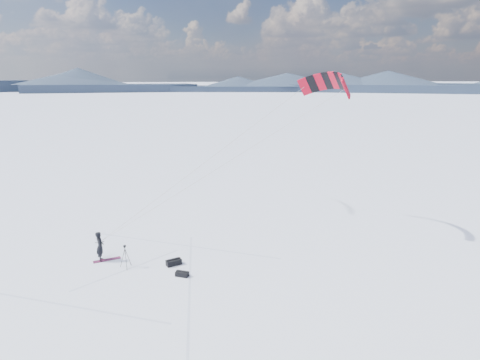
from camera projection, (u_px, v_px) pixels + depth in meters
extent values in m
plane|color=white|center=(109.00, 276.00, 22.48)|extent=(1800.00, 1800.00, 0.00)
cube|color=#1B2639|center=(370.00, 88.00, 313.03)|extent=(150.19, 119.71, 5.52)
cone|color=#1B2639|center=(371.00, 84.00, 312.34)|extent=(88.58, 88.58, 8.00)
cube|color=#1B2639|center=(238.00, 87.00, 331.63)|extent=(156.46, 80.45, 5.52)
cone|color=#1B2639|center=(238.00, 84.00, 330.94)|extent=(77.75, 77.75, 8.00)
cube|color=#1B2639|center=(106.00, 88.00, 316.65)|extent=(153.20, 57.23, 5.52)
cone|color=#1B2639|center=(106.00, 84.00, 315.96)|extent=(69.07, 69.07, 8.00)
cube|color=#ADB8D1|center=(38.00, 299.00, 20.14)|extent=(3.52, 7.29, 0.01)
cube|color=#ADB8D1|center=(80.00, 274.00, 22.69)|extent=(6.45, 7.79, 0.01)
cube|color=#ADB8D1|center=(114.00, 254.00, 25.23)|extent=(11.66, 3.07, 0.01)
imported|color=black|center=(101.00, 260.00, 24.40)|extent=(0.53, 0.73, 1.86)
cube|color=maroon|center=(107.00, 260.00, 24.45)|extent=(1.64, 0.65, 0.04)
cylinder|color=black|center=(128.00, 257.00, 23.48)|extent=(0.32, 0.27, 1.21)
cylinder|color=black|center=(123.00, 258.00, 23.37)|extent=(0.37, 0.17, 1.21)
cylinder|color=black|center=(126.00, 259.00, 23.18)|extent=(0.09, 0.39, 1.21)
cylinder|color=black|center=(125.00, 251.00, 23.24)|extent=(0.04, 0.04, 0.35)
cube|color=black|center=(125.00, 248.00, 23.18)|extent=(0.10, 0.10, 0.05)
cube|color=black|center=(125.00, 246.00, 23.16)|extent=(0.16, 0.15, 0.10)
cylinder|color=black|center=(125.00, 246.00, 23.24)|extent=(0.07, 0.10, 0.07)
cube|color=black|center=(174.00, 262.00, 23.78)|extent=(0.98, 0.66, 0.34)
cylinder|color=black|center=(174.00, 259.00, 23.73)|extent=(0.83, 0.33, 0.08)
cube|color=black|center=(182.00, 274.00, 22.45)|extent=(0.81, 0.67, 0.27)
cylinder|color=black|center=(182.00, 271.00, 22.41)|extent=(0.64, 0.42, 0.08)
cube|color=#B7061C|center=(346.00, 88.00, 25.33)|extent=(1.03, 0.73, 1.40)
cube|color=black|center=(345.00, 85.00, 25.88)|extent=(0.94, 0.78, 1.35)
cube|color=#B7061C|center=(343.00, 82.00, 26.48)|extent=(0.83, 0.80, 1.29)
cube|color=black|center=(339.00, 81.00, 27.10)|extent=(0.73, 0.80, 1.24)
cube|color=#B7061C|center=(334.00, 80.00, 27.73)|extent=(0.84, 0.80, 1.17)
cube|color=black|center=(328.00, 81.00, 28.33)|extent=(0.94, 0.79, 1.24)
cube|color=#B7061C|center=(320.00, 82.00, 28.88)|extent=(1.03, 0.76, 1.29)
cube|color=black|center=(313.00, 84.00, 29.37)|extent=(1.11, 0.70, 1.35)
cube|color=#B7061C|center=(305.00, 87.00, 29.76)|extent=(1.18, 0.62, 1.40)
cylinder|color=#929396|center=(226.00, 163.00, 24.71)|extent=(15.59, 0.04, 8.96)
cylinder|color=#929396|center=(213.00, 156.00, 26.93)|extent=(14.80, 4.93, 8.96)
cylinder|color=black|center=(100.00, 242.00, 24.10)|extent=(0.55, 0.12, 0.03)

